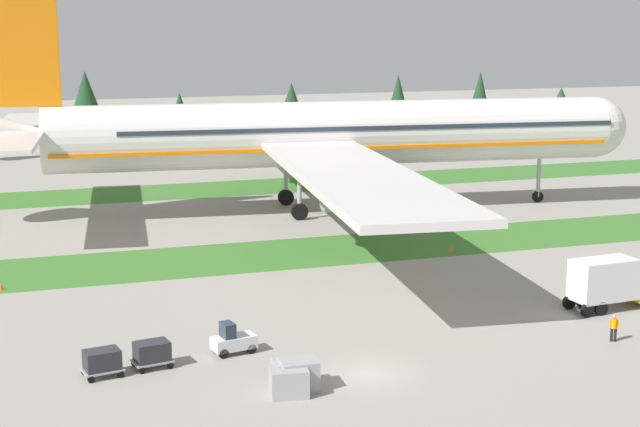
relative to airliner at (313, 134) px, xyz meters
The scene contains 15 objects.
ground_plane 47.53m from the airliner, 103.79° to the right, with size 400.00×400.00×0.00m, color gray.
grass_strip_near 21.77m from the airliner, 123.56° to the right, with size 320.00×10.57×0.01m, color #3D752D.
grass_strip_far 21.38m from the airliner, 124.38° to the left, with size 320.00×10.57×0.01m, color #3D752D.
airliner is the anchor object (origin of this frame).
baggage_tug 44.11m from the airliner, 114.01° to the right, with size 2.79×1.74×1.97m.
cargo_dolly_lead 47.07m from the airliner, 119.13° to the right, with size 2.43×1.87×1.55m.
cargo_dolly_second 48.94m from the airliner, 121.78° to the right, with size 2.43×1.87×1.55m.
catering_truck 40.61m from the airliner, 76.33° to the right, with size 7.10×2.80×3.58m.
ground_crew_marshaller 45.84m from the airliner, 83.23° to the right, with size 0.50×0.36×1.74m.
uld_container_0 50.32m from the airliner, 109.12° to the right, with size 2.00×1.60×1.52m, color #A3A3A8.
uld_container_1 49.47m from the airliner, 108.54° to the right, with size 2.00×1.60×1.66m, color #A3A3A8.
uld_container_2 49.25m from the airliner, 109.01° to the right, with size 2.00×1.60×1.56m, color #A3A3A8.
taxiway_marker_0 22.91m from the airliner, 73.93° to the right, with size 0.44×0.44×0.65m, color orange.
taxiway_marker_1 38.26m from the airliner, 146.00° to the right, with size 0.44×0.44×0.49m, color orange.
distant_tree_line 50.38m from the airliner, 101.32° to the left, with size 144.73×9.78×12.52m.
Camera 1 is at (-18.29, -47.21, 19.59)m, focal length 53.12 mm.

